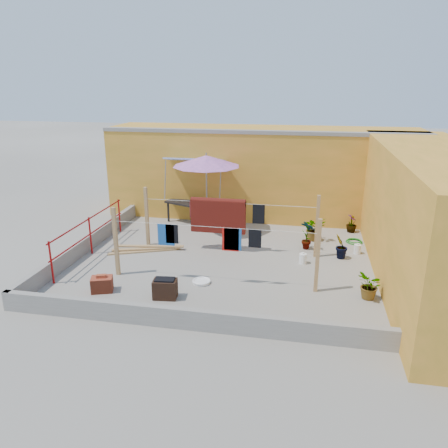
{
  "coord_description": "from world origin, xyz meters",
  "views": [
    {
      "loc": [
        2.16,
        -11.02,
        4.74
      ],
      "look_at": [
        -0.05,
        0.3,
        0.98
      ],
      "focal_mm": 35.0,
      "sensor_mm": 36.0,
      "label": 1
    }
  ],
  "objects_px": {
    "outdoor_table": "(189,204)",
    "water_jug_b": "(357,249)",
    "white_basin": "(202,281)",
    "water_jug_a": "(303,259)",
    "brick_stack": "(102,284)",
    "plant_back_a": "(314,228)",
    "brazier": "(165,289)",
    "green_hose": "(354,241)",
    "patio_umbrella": "(206,161)"
  },
  "relations": [
    {
      "from": "plant_back_a",
      "to": "white_basin",
      "type": "bearing_deg",
      "value": -126.35
    },
    {
      "from": "brick_stack",
      "to": "water_jug_b",
      "type": "distance_m",
      "value": 7.16
    },
    {
      "from": "plant_back_a",
      "to": "water_jug_b",
      "type": "bearing_deg",
      "value": -36.86
    },
    {
      "from": "white_basin",
      "to": "water_jug_a",
      "type": "height_order",
      "value": "water_jug_a"
    },
    {
      "from": "patio_umbrella",
      "to": "water_jug_b",
      "type": "relative_size",
      "value": 8.3
    },
    {
      "from": "brazier",
      "to": "plant_back_a",
      "type": "distance_m",
      "value": 5.7
    },
    {
      "from": "water_jug_a",
      "to": "water_jug_b",
      "type": "relative_size",
      "value": 1.02
    },
    {
      "from": "patio_umbrella",
      "to": "outdoor_table",
      "type": "relative_size",
      "value": 1.46
    },
    {
      "from": "brick_stack",
      "to": "green_hose",
      "type": "height_order",
      "value": "brick_stack"
    },
    {
      "from": "water_jug_a",
      "to": "outdoor_table",
      "type": "bearing_deg",
      "value": 143.55
    },
    {
      "from": "water_jug_a",
      "to": "plant_back_a",
      "type": "distance_m",
      "value": 2.0
    },
    {
      "from": "outdoor_table",
      "to": "brick_stack",
      "type": "bearing_deg",
      "value": -96.41
    },
    {
      "from": "outdoor_table",
      "to": "water_jug_b",
      "type": "relative_size",
      "value": 5.7
    },
    {
      "from": "white_basin",
      "to": "water_jug_b",
      "type": "bearing_deg",
      "value": 34.85
    },
    {
      "from": "patio_umbrella",
      "to": "brick_stack",
      "type": "distance_m",
      "value": 5.45
    },
    {
      "from": "water_jug_a",
      "to": "white_basin",
      "type": "bearing_deg",
      "value": -144.59
    },
    {
      "from": "brazier",
      "to": "water_jug_a",
      "type": "height_order",
      "value": "brazier"
    },
    {
      "from": "brick_stack",
      "to": "water_jug_b",
      "type": "relative_size",
      "value": 1.85
    },
    {
      "from": "brazier",
      "to": "green_hose",
      "type": "distance_m",
      "value": 6.52
    },
    {
      "from": "outdoor_table",
      "to": "water_jug_b",
      "type": "bearing_deg",
      "value": -19.21
    },
    {
      "from": "white_basin",
      "to": "water_jug_a",
      "type": "xyz_separation_m",
      "value": [
        2.43,
        1.73,
        0.1
      ]
    },
    {
      "from": "outdoor_table",
      "to": "water_jug_a",
      "type": "bearing_deg",
      "value": -36.45
    },
    {
      "from": "patio_umbrella",
      "to": "white_basin",
      "type": "height_order",
      "value": "patio_umbrella"
    },
    {
      "from": "brick_stack",
      "to": "water_jug_a",
      "type": "xyz_separation_m",
      "value": [
        4.64,
        2.61,
        -0.04
      ]
    },
    {
      "from": "outdoor_table",
      "to": "brick_stack",
      "type": "height_order",
      "value": "outdoor_table"
    },
    {
      "from": "plant_back_a",
      "to": "outdoor_table",
      "type": "bearing_deg",
      "value": 166.93
    },
    {
      "from": "green_hose",
      "to": "white_basin",
      "type": "bearing_deg",
      "value": -136.94
    },
    {
      "from": "outdoor_table",
      "to": "plant_back_a",
      "type": "distance_m",
      "value": 4.42
    },
    {
      "from": "outdoor_table",
      "to": "white_basin",
      "type": "relative_size",
      "value": 3.9
    },
    {
      "from": "brick_stack",
      "to": "brazier",
      "type": "xyz_separation_m",
      "value": [
        1.58,
        -0.03,
        0.05
      ]
    },
    {
      "from": "water_jug_b",
      "to": "outdoor_table",
      "type": "bearing_deg",
      "value": 160.79
    },
    {
      "from": "outdoor_table",
      "to": "brick_stack",
      "type": "distance_m",
      "value": 5.63
    },
    {
      "from": "water_jug_a",
      "to": "green_hose",
      "type": "relative_size",
      "value": 0.63
    },
    {
      "from": "brick_stack",
      "to": "white_basin",
      "type": "height_order",
      "value": "brick_stack"
    },
    {
      "from": "water_jug_b",
      "to": "green_hose",
      "type": "bearing_deg",
      "value": 90.0
    },
    {
      "from": "patio_umbrella",
      "to": "brazier",
      "type": "relative_size",
      "value": 4.57
    },
    {
      "from": "water_jug_b",
      "to": "brazier",
      "type": "bearing_deg",
      "value": -141.36
    },
    {
      "from": "white_basin",
      "to": "patio_umbrella",
      "type": "bearing_deg",
      "value": 101.09
    },
    {
      "from": "white_basin",
      "to": "plant_back_a",
      "type": "bearing_deg",
      "value": 53.65
    },
    {
      "from": "water_jug_b",
      "to": "plant_back_a",
      "type": "distance_m",
      "value": 1.58
    },
    {
      "from": "patio_umbrella",
      "to": "water_jug_a",
      "type": "relative_size",
      "value": 8.1
    },
    {
      "from": "brick_stack",
      "to": "plant_back_a",
      "type": "distance_m",
      "value": 6.72
    },
    {
      "from": "brazier",
      "to": "water_jug_b",
      "type": "distance_m",
      "value": 5.88
    },
    {
      "from": "water_jug_a",
      "to": "green_hose",
      "type": "distance_m",
      "value": 2.5
    },
    {
      "from": "brazier",
      "to": "outdoor_table",
      "type": "bearing_deg",
      "value": 99.61
    },
    {
      "from": "patio_umbrella",
      "to": "water_jug_a",
      "type": "height_order",
      "value": "patio_umbrella"
    },
    {
      "from": "brick_stack",
      "to": "patio_umbrella",
      "type": "bearing_deg",
      "value": 73.27
    },
    {
      "from": "brick_stack",
      "to": "plant_back_a",
      "type": "height_order",
      "value": "plant_back_a"
    },
    {
      "from": "brazier",
      "to": "green_hose",
      "type": "height_order",
      "value": "brazier"
    },
    {
      "from": "white_basin",
      "to": "water_jug_a",
      "type": "bearing_deg",
      "value": 35.41
    }
  ]
}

